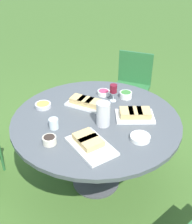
% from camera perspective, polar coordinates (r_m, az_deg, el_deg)
% --- Properties ---
extents(ground_plane, '(40.00, 40.00, 0.00)m').
position_cam_1_polar(ground_plane, '(2.95, 0.00, -13.89)').
color(ground_plane, '#446B2B').
extents(dining_table, '(1.47, 1.47, 0.78)m').
position_cam_1_polar(dining_table, '(2.50, 0.00, -2.88)').
color(dining_table, '#4C4C51').
rests_on(dining_table, ground_plane).
extents(chair_near_right, '(0.45, 0.43, 0.89)m').
position_cam_1_polar(chair_near_right, '(3.67, 7.37, 6.05)').
color(chair_near_right, '#2D6B38').
rests_on(chair_near_right, ground_plane).
extents(water_pitcher, '(0.12, 0.11, 0.21)m').
position_cam_1_polar(water_pitcher, '(2.31, 1.47, -0.41)').
color(water_pitcher, silver).
rests_on(water_pitcher, dining_table).
extents(wine_glass, '(0.07, 0.07, 0.17)m').
position_cam_1_polar(wine_glass, '(2.65, 3.56, 4.62)').
color(wine_glass, silver).
rests_on(wine_glass, dining_table).
extents(platter_bread_main, '(0.39, 0.33, 0.07)m').
position_cam_1_polar(platter_bread_main, '(2.46, 7.94, -0.43)').
color(platter_bread_main, white).
rests_on(platter_bread_main, dining_table).
extents(platter_charcuterie, '(0.37, 0.21, 0.07)m').
position_cam_1_polar(platter_charcuterie, '(2.61, -2.09, 1.93)').
color(platter_charcuterie, white).
rests_on(platter_charcuterie, dining_table).
extents(platter_sandwich_side, '(0.46, 0.42, 0.06)m').
position_cam_1_polar(platter_sandwich_side, '(2.12, -1.28, -6.31)').
color(platter_sandwich_side, white).
rests_on(platter_sandwich_side, dining_table).
extents(bowl_fries, '(0.15, 0.15, 0.04)m').
position_cam_1_polar(bowl_fries, '(2.64, -10.71, 1.37)').
color(bowl_fries, silver).
rests_on(bowl_fries, dining_table).
extents(bowl_salad, '(0.12, 0.12, 0.06)m').
position_cam_1_polar(bowl_salad, '(2.76, 6.08, 3.54)').
color(bowl_salad, white).
rests_on(bowl_salad, dining_table).
extents(bowl_olives, '(0.11, 0.11, 0.06)m').
position_cam_1_polar(bowl_olives, '(2.17, -9.44, -5.60)').
color(bowl_olives, beige).
rests_on(bowl_olives, dining_table).
extents(bowl_dip_red, '(0.12, 0.12, 0.04)m').
position_cam_1_polar(bowl_dip_red, '(2.80, 1.56, 3.98)').
color(bowl_dip_red, white).
rests_on(bowl_dip_red, dining_table).
extents(bowl_dip_cream, '(0.16, 0.16, 0.04)m').
position_cam_1_polar(bowl_dip_cream, '(2.21, 8.96, -5.13)').
color(bowl_dip_cream, white).
rests_on(bowl_dip_cream, dining_table).
extents(cup_water_near, '(0.08, 0.08, 0.09)m').
position_cam_1_polar(cup_water_near, '(2.32, -8.59, -2.34)').
color(cup_water_near, silver).
rests_on(cup_water_near, dining_table).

